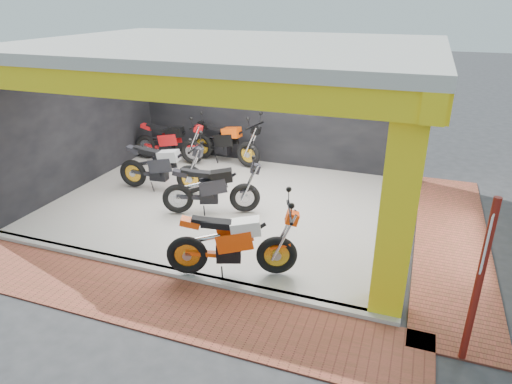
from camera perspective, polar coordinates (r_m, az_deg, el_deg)
ground at (r=9.13m, az=-7.87°, el=-6.78°), size 80.00×80.00×0.00m
showroom_floor at (r=10.71m, az=-2.97°, el=-1.58°), size 8.00×6.00×0.10m
showroom_ceiling at (r=9.77m, az=-3.41°, el=17.69°), size 8.40×6.40×0.20m
back_wall at (r=12.93m, az=2.31°, el=10.75°), size 8.20×0.20×3.50m
left_wall at (r=12.28m, az=-21.27°, el=8.53°), size 0.20×6.20×3.50m
corner_column at (r=6.77m, az=17.38°, el=-2.13°), size 0.50×0.50×3.50m
header_beam_front at (r=7.18m, az=-13.09°, el=12.77°), size 8.40×0.30×0.40m
header_beam_right at (r=9.01m, az=21.46°, el=13.82°), size 0.30×6.40×0.40m
floor_kerb at (r=8.36m, az=-11.15°, el=-9.71°), size 8.00×0.20×0.10m
paver_front at (r=7.84m, az=-14.07°, el=-12.73°), size 9.00×1.40×0.03m
paver_right at (r=10.05m, az=23.29°, el=-5.57°), size 1.40×7.00×0.03m
signpost at (r=6.42m, az=26.21°, el=-9.49°), size 0.10×0.33×2.40m
moto_hero at (r=7.68m, az=2.65°, el=-5.70°), size 2.51×1.63×1.44m
moto_row_a at (r=11.01m, az=-8.32°, el=3.26°), size 2.43×1.08×1.44m
moto_row_b at (r=9.91m, az=-1.42°, el=1.02°), size 2.42×1.63×1.38m
moto_row_c at (r=12.65m, az=-0.99°, el=6.24°), size 2.56×1.32×1.49m
moto_row_d at (r=13.07m, az=-8.08°, el=6.39°), size 2.32×0.89×1.41m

